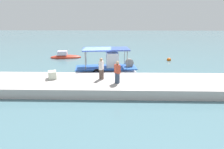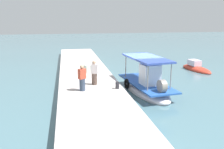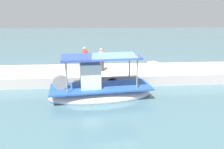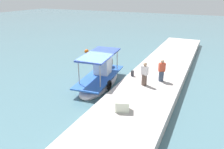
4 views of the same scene
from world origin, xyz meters
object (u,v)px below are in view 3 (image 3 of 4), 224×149
fisherman_near_bollard (85,59)px  fisherman_by_crate (101,61)px  main_fishing_boat (99,90)px  mooring_bollard (84,73)px  cargo_crate (154,66)px

fisherman_near_bollard → fisherman_by_crate: fisherman_by_crate is taller
fisherman_near_bollard → fisherman_by_crate: (-1.21, 0.90, 0.01)m
main_fishing_boat → mooring_bollard: (0.98, -2.28, 0.45)m
fisherman_by_crate → cargo_crate: bearing=179.5°
mooring_bollard → cargo_crate: size_ratio=0.59×
fisherman_near_bollard → mooring_bollard: size_ratio=3.67×
main_fishing_boat → fisherman_near_bollard: main_fishing_boat is taller
main_fishing_boat → cargo_crate: bearing=-138.8°
main_fishing_boat → mooring_bollard: bearing=-66.8°
fisherman_by_crate → mooring_bollard: bearing=47.2°
fisherman_near_bollard → cargo_crate: fisherman_near_bollard is taller
fisherman_near_bollard → main_fishing_boat: bearing=102.2°
fisherman_near_bollard → cargo_crate: 5.14m
main_fishing_boat → fisherman_near_bollard: 4.70m
main_fishing_boat → cargo_crate: 5.43m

